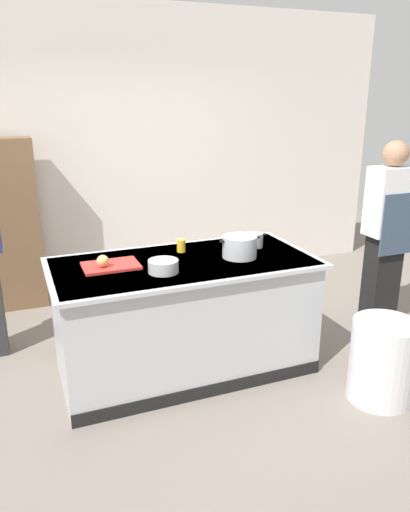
# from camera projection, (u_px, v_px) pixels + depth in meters

# --- Properties ---
(ground_plane) EXTENTS (10.00, 10.00, 0.00)m
(ground_plane) POSITION_uv_depth(u_px,v_px,m) (185.00, 367.00, 3.99)
(ground_plane) COLOR slate
(back_wall) EXTENTS (6.40, 0.12, 3.00)m
(back_wall) POSITION_uv_depth(u_px,v_px,m) (119.00, 151.00, 5.37)
(back_wall) COLOR silver
(back_wall) RESTS_ON ground_plane
(counter_island) EXTENTS (1.98, 0.98, 0.90)m
(counter_island) POSITION_uv_depth(u_px,v_px,m) (185.00, 314.00, 3.84)
(counter_island) COLOR #B7BABF
(counter_island) RESTS_ON ground_plane
(cutting_board) EXTENTS (0.40, 0.28, 0.02)m
(cutting_board) POSITION_uv_depth(u_px,v_px,m) (111.00, 266.00, 3.58)
(cutting_board) COLOR red
(cutting_board) RESTS_ON counter_island
(onion) EXTENTS (0.09, 0.09, 0.09)m
(onion) POSITION_uv_depth(u_px,v_px,m) (103.00, 261.00, 3.51)
(onion) COLOR tan
(onion) RESTS_ON cutting_board
(stock_pot) EXTENTS (0.33, 0.26, 0.17)m
(stock_pot) POSITION_uv_depth(u_px,v_px,m) (240.00, 247.00, 3.77)
(stock_pot) COLOR #B7BABF
(stock_pot) RESTS_ON counter_island
(sauce_pan) EXTENTS (0.21, 0.15, 0.12)m
(sauce_pan) POSITION_uv_depth(u_px,v_px,m) (254.00, 240.00, 4.03)
(sauce_pan) COLOR #99999E
(sauce_pan) RESTS_ON counter_island
(mixing_bowl) EXTENTS (0.21, 0.21, 0.09)m
(mixing_bowl) POSITION_uv_depth(u_px,v_px,m) (163.00, 266.00, 3.46)
(mixing_bowl) COLOR #B7BABF
(mixing_bowl) RESTS_ON counter_island
(juice_cup) EXTENTS (0.07, 0.07, 0.10)m
(juice_cup) POSITION_uv_depth(u_px,v_px,m) (181.00, 246.00, 3.91)
(juice_cup) COLOR yellow
(juice_cup) RESTS_ON counter_island
(trash_bin) EXTENTS (0.46, 0.46, 0.59)m
(trash_bin) POSITION_uv_depth(u_px,v_px,m) (383.00, 361.00, 3.50)
(trash_bin) COLOR silver
(trash_bin) RESTS_ON ground_plane
(person_chef) EXTENTS (0.38, 0.25, 1.72)m
(person_chef) POSITION_uv_depth(u_px,v_px,m) (387.00, 233.00, 4.41)
(person_chef) COLOR black
(person_chef) RESTS_ON ground_plane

